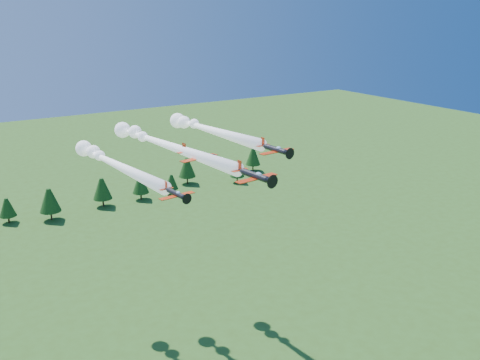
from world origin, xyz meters
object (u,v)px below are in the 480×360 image
plane_left (112,163)px  plane_right (207,129)px  plane_lead (164,144)px  plane_slot (198,156)px

plane_left → plane_right: (22.26, -1.18, 4.94)m
plane_left → plane_right: plane_right is taller
plane_lead → plane_left: bearing=144.9°
plane_lead → plane_slot: size_ratio=5.67×
plane_left → plane_slot: size_ratio=4.81×
plane_slot → plane_lead: bearing=86.2°
plane_right → plane_slot: 19.20m
plane_lead → plane_right: bearing=10.5°
plane_lead → plane_right: size_ratio=1.25×
plane_lead → plane_left: plane_lead is taller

